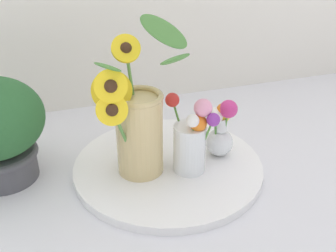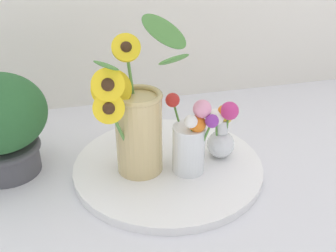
{
  "view_description": "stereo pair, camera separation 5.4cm",
  "coord_description": "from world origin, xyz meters",
  "px_view_note": "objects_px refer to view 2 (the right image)",
  "views": [
    {
      "loc": [
        -0.29,
        -0.68,
        0.56
      ],
      "look_at": [
        -0.03,
        0.08,
        0.12
      ],
      "focal_mm": 42.0,
      "sensor_mm": 36.0,
      "label": 1
    },
    {
      "loc": [
        -0.23,
        -0.69,
        0.56
      ],
      "look_at": [
        -0.03,
        0.08,
        0.12
      ],
      "focal_mm": 42.0,
      "sensor_mm": 36.0,
      "label": 2
    }
  ],
  "objects_px": {
    "serving_tray": "(168,166)",
    "mason_jar_sunflowers": "(138,120)",
    "vase_small_center": "(190,141)",
    "vase_bulb_right": "(222,132)"
  },
  "relations": [
    {
      "from": "mason_jar_sunflowers",
      "to": "vase_small_center",
      "type": "bearing_deg",
      "value": -17.43
    },
    {
      "from": "serving_tray",
      "to": "vase_small_center",
      "type": "relative_size",
      "value": 2.49
    },
    {
      "from": "serving_tray",
      "to": "vase_small_center",
      "type": "height_order",
      "value": "vase_small_center"
    },
    {
      "from": "serving_tray",
      "to": "mason_jar_sunflowers",
      "type": "xyz_separation_m",
      "value": [
        -0.07,
        -0.01,
        0.14
      ]
    },
    {
      "from": "serving_tray",
      "to": "mason_jar_sunflowers",
      "type": "distance_m",
      "value": 0.16
    },
    {
      "from": "mason_jar_sunflowers",
      "to": "vase_bulb_right",
      "type": "xyz_separation_m",
      "value": [
        0.2,
        0.0,
        -0.06
      ]
    },
    {
      "from": "serving_tray",
      "to": "vase_bulb_right",
      "type": "bearing_deg",
      "value": -2.66
    },
    {
      "from": "mason_jar_sunflowers",
      "to": "vase_small_center",
      "type": "xyz_separation_m",
      "value": [
        0.11,
        -0.04,
        -0.05
      ]
    },
    {
      "from": "vase_small_center",
      "to": "vase_bulb_right",
      "type": "height_order",
      "value": "vase_small_center"
    },
    {
      "from": "mason_jar_sunflowers",
      "to": "vase_bulb_right",
      "type": "relative_size",
      "value": 2.22
    }
  ]
}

